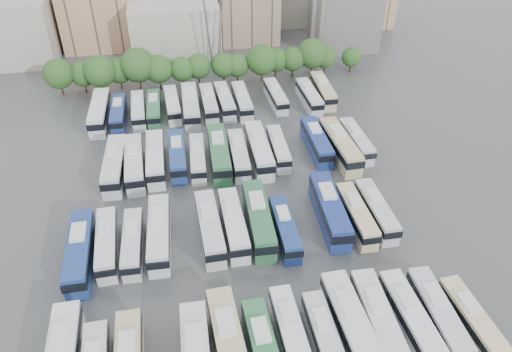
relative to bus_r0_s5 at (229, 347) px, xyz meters
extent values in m
plane|color=#424447|center=(4.81, 23.86, -2.05)|extent=(220.00, 220.00, 0.00)
cylinder|color=black|center=(-25.05, 65.88, -0.80)|extent=(0.36, 0.36, 2.50)
sphere|color=#234C1E|center=(-25.05, 65.88, 2.59)|extent=(6.00, 6.00, 6.00)
cylinder|color=black|center=(-20.58, 66.61, -0.99)|extent=(0.36, 0.36, 2.13)
sphere|color=#234C1E|center=(-20.58, 66.61, 1.91)|extent=(5.12, 5.12, 5.12)
cylinder|color=black|center=(-17.02, 65.11, -0.74)|extent=(0.36, 0.36, 2.63)
sphere|color=#234C1E|center=(-17.02, 65.11, 2.84)|extent=(6.32, 6.32, 6.32)
cylinder|color=black|center=(-13.46, 66.69, -0.96)|extent=(0.36, 0.36, 2.19)
sphere|color=#234C1E|center=(-13.46, 66.69, 2.01)|extent=(5.25, 5.25, 5.25)
cylinder|color=black|center=(-9.57, 65.68, -0.61)|extent=(0.36, 0.36, 2.89)
sphere|color=#234C1E|center=(-9.57, 65.68, 3.31)|extent=(6.94, 6.94, 6.94)
cylinder|color=black|center=(-5.55, 65.18, -0.86)|extent=(0.36, 0.36, 2.39)
sphere|color=#234C1E|center=(-5.55, 65.18, 2.39)|extent=(5.74, 5.74, 5.74)
cylinder|color=black|center=(-0.93, 65.45, -1.01)|extent=(0.36, 0.36, 2.10)
sphere|color=#234C1E|center=(-0.93, 65.45, 1.84)|extent=(5.03, 5.03, 5.03)
cylinder|color=black|center=(2.52, 66.04, -0.97)|extent=(0.36, 0.36, 2.17)
sphere|color=#234C1E|center=(2.52, 66.04, 1.98)|extent=(5.21, 5.21, 5.21)
cylinder|color=black|center=(7.72, 65.76, -0.99)|extent=(0.36, 0.36, 2.13)
sphere|color=#234C1E|center=(7.72, 65.76, 1.91)|extent=(5.12, 5.12, 5.12)
cylinder|color=black|center=(10.58, 65.59, -1.02)|extent=(0.36, 0.36, 2.06)
sphere|color=#234C1E|center=(10.58, 65.59, 1.77)|extent=(4.95, 4.95, 4.95)
cylinder|color=black|center=(15.64, 65.02, -0.73)|extent=(0.36, 0.36, 2.64)
sphere|color=#234C1E|center=(15.64, 65.02, 2.85)|extent=(6.34, 6.34, 6.34)
cylinder|color=black|center=(18.99, 66.67, -1.01)|extent=(0.36, 0.36, 2.10)
sphere|color=#234C1E|center=(18.99, 66.67, 1.84)|extent=(5.03, 5.03, 5.03)
cylinder|color=black|center=(22.61, 66.37, -1.00)|extent=(0.36, 0.36, 2.12)
sphere|color=#234C1E|center=(22.61, 66.37, 1.88)|extent=(5.08, 5.08, 5.08)
cylinder|color=black|center=(26.87, 66.45, -0.73)|extent=(0.36, 0.36, 2.65)
sphere|color=#234C1E|center=(26.87, 66.45, 2.87)|extent=(6.36, 6.36, 6.36)
cylinder|color=black|center=(29.84, 66.69, -1.04)|extent=(0.36, 0.36, 2.02)
sphere|color=#234C1E|center=(29.84, 66.69, 1.70)|extent=(4.85, 4.85, 4.85)
cylinder|color=black|center=(35.79, 66.61, -1.16)|extent=(0.36, 0.36, 1.78)
sphere|color=#234C1E|center=(35.79, 66.61, 1.25)|extent=(4.27, 4.27, 4.27)
cube|color=#9E998E|center=(-37.19, 85.86, 4.95)|extent=(18.00, 14.00, 14.00)
cube|color=tan|center=(-19.19, 91.86, 6.95)|extent=(16.00, 12.00, 18.00)
cube|color=#ADA89E|center=(-1.19, 83.86, 3.95)|extent=(20.00, 14.00, 12.00)
cube|color=gray|center=(16.81, 89.86, 5.95)|extent=(14.00, 12.00, 16.00)
cube|color=tan|center=(-33.19, 101.86, 5.95)|extent=(16.00, 14.00, 16.00)
cube|color=tan|center=(48.81, 95.86, 3.95)|extent=(14.00, 12.00, 12.00)
cube|color=gray|center=(-9.19, 97.86, 2.95)|extent=(12.00, 10.00, 10.00)
cube|color=silver|center=(-16.56, 2.62, 1.87)|extent=(1.89, 3.49, 0.48)
cube|color=silver|center=(-10.09, 0.97, 1.55)|extent=(1.72, 3.20, 0.44)
cube|color=silver|center=(-3.43, 0.22, 1.86)|extent=(1.92, 3.50, 0.48)
cube|color=#C6B988|center=(0.00, 0.01, -0.20)|extent=(3.41, 13.20, 3.71)
cube|color=black|center=(0.01, -0.15, 0.51)|extent=(3.55, 13.40, 1.09)
cube|color=silver|center=(-0.08, 1.64, 1.89)|extent=(2.02, 3.57, 0.48)
cube|color=black|center=(3.38, -1.25, 0.22)|extent=(2.95, 11.85, 0.97)
cube|color=silver|center=(3.33, 0.34, 1.45)|extent=(1.74, 3.14, 0.43)
cube|color=silver|center=(6.58, 0.48, -0.47)|extent=(2.50, 11.22, 3.17)
cube|color=black|center=(6.58, 0.34, 0.14)|extent=(2.61, 11.39, 0.93)
cube|color=silver|center=(6.56, 1.88, 1.32)|extent=(1.62, 3.00, 0.41)
cube|color=silver|center=(9.96, -0.67, -0.52)|extent=(2.32, 10.83, 3.07)
cube|color=black|center=(9.96, -0.81, 0.06)|extent=(2.43, 10.99, 0.90)
cube|color=silver|center=(9.96, 0.68, 1.21)|extent=(1.54, 2.89, 0.40)
cube|color=silver|center=(13.08, -0.08, -0.17)|extent=(3.21, 13.41, 3.78)
cube|color=black|center=(13.09, -0.25, 0.56)|extent=(3.35, 13.61, 1.11)
cube|color=silver|center=(13.03, 1.59, 1.97)|extent=(1.99, 3.61, 0.49)
cube|color=silver|center=(16.16, 0.26, -0.29)|extent=(3.13, 12.54, 3.53)
cube|color=black|center=(16.15, 0.11, 0.38)|extent=(3.26, 12.73, 1.04)
cube|color=silver|center=(16.22, 1.82, 1.70)|extent=(1.89, 3.39, 0.46)
cube|color=white|center=(19.80, 0.21, -0.40)|extent=(2.84, 11.74, 3.30)
cube|color=black|center=(19.81, 0.06, 0.23)|extent=(2.96, 11.91, 0.97)
cube|color=silver|center=(19.76, 1.66, 1.46)|extent=(1.75, 3.16, 0.43)
cube|color=silver|center=(22.96, 0.16, -0.42)|extent=(2.75, 11.59, 3.27)
cube|color=black|center=(22.96, 0.01, 0.20)|extent=(2.86, 11.77, 0.96)
cube|color=silver|center=(23.00, 1.60, 1.42)|extent=(1.71, 3.12, 0.42)
cube|color=beige|center=(26.30, -1.25, -0.53)|extent=(2.81, 10.87, 3.05)
cube|color=black|center=(26.31, -1.39, 0.05)|extent=(2.93, 11.03, 0.90)
cube|color=silver|center=(26.24, 0.09, 1.19)|extent=(1.66, 2.94, 0.39)
cube|color=navy|center=(-16.49, 16.89, -0.25)|extent=(2.93, 12.80, 3.62)
cube|color=black|center=(-16.49, 16.73, 0.44)|extent=(3.06, 13.00, 1.06)
cube|color=silver|center=(-16.52, 18.49, 1.79)|extent=(1.87, 3.43, 0.47)
cube|color=silver|center=(-13.34, 18.07, -0.46)|extent=(2.86, 11.34, 3.19)
cube|color=black|center=(-13.34, 17.93, 0.15)|extent=(2.98, 11.51, 0.94)
cube|color=silver|center=(-13.40, 19.47, 1.34)|extent=(1.72, 3.06, 0.41)
cube|color=silver|center=(-10.11, 17.69, -0.53)|extent=(2.53, 10.78, 3.04)
cube|color=black|center=(-10.12, 17.55, 0.05)|extent=(2.64, 10.94, 0.89)
cube|color=silver|center=(-10.08, 19.03, 1.18)|extent=(1.59, 2.90, 0.39)
cube|color=silver|center=(-6.71, 18.64, -0.30)|extent=(3.07, 12.50, 3.52)
cube|color=black|center=(-6.72, 18.48, 0.38)|extent=(3.21, 12.69, 1.03)
cube|color=silver|center=(-6.66, 20.19, 1.69)|extent=(1.87, 3.37, 0.46)
cube|color=silver|center=(-0.11, 18.61, -0.31)|extent=(2.96, 12.35, 3.48)
cube|color=black|center=(-0.10, 18.46, 0.35)|extent=(3.09, 12.54, 1.02)
cube|color=silver|center=(-0.15, 20.15, 1.65)|extent=(1.83, 3.32, 0.45)
cube|color=silver|center=(3.09, 18.80, -0.36)|extent=(2.70, 12.03, 3.40)
cube|color=black|center=(3.09, 18.65, 0.29)|extent=(2.83, 12.21, 1.00)
cube|color=silver|center=(3.07, 20.30, 1.56)|extent=(1.74, 3.22, 0.44)
cube|color=#2C663E|center=(6.54, 19.00, -0.19)|extent=(3.25, 13.28, 3.74)
cube|color=black|center=(6.54, 18.83, 0.53)|extent=(3.39, 13.49, 1.10)
cube|color=silver|center=(6.60, 20.64, 1.93)|extent=(1.99, 3.58, 0.48)
cube|color=navy|center=(9.68, 16.93, -0.53)|extent=(2.43, 10.77, 3.04)
cube|color=black|center=(9.68, 16.80, 0.05)|extent=(2.53, 10.94, 0.90)
cube|color=silver|center=(9.70, 18.27, 1.19)|extent=(1.56, 2.89, 0.39)
cube|color=navy|center=(16.47, 19.19, -0.17)|extent=(3.45, 13.41, 3.77)
cube|color=black|center=(16.46, 19.02, 0.55)|extent=(3.59, 13.62, 1.11)
cube|color=silver|center=(16.54, 20.85, 1.96)|extent=(2.05, 3.63, 0.49)
cube|color=beige|center=(19.87, 17.78, -0.46)|extent=(2.48, 11.28, 3.19)
cube|color=black|center=(19.87, 17.64, 0.15)|extent=(2.59, 11.45, 0.94)
cube|color=silver|center=(19.86, 19.19, 1.34)|extent=(1.62, 3.02, 0.41)
cube|color=silver|center=(22.92, 18.23, -0.47)|extent=(2.44, 11.18, 3.16)
cube|color=black|center=(22.92, 18.09, 0.13)|extent=(2.55, 11.34, 0.93)
cube|color=silver|center=(22.91, 19.63, 1.31)|extent=(1.60, 2.99, 0.41)
cube|color=silver|center=(-13.15, 35.52, -0.22)|extent=(3.31, 13.04, 3.67)
cube|color=black|center=(-13.16, 35.36, 0.48)|extent=(3.45, 13.24, 1.08)
cube|color=silver|center=(-13.08, 37.14, 1.85)|extent=(1.98, 3.53, 0.47)
cube|color=silver|center=(-10.17, 35.54, -0.26)|extent=(3.12, 12.72, 3.58)
cube|color=black|center=(-10.16, 35.38, 0.42)|extent=(3.25, 12.92, 1.05)
cube|color=silver|center=(-10.22, 37.11, 1.76)|extent=(1.91, 3.43, 0.46)
cube|color=silver|center=(-6.90, 36.39, -0.29)|extent=(2.72, 12.48, 3.53)
cube|color=black|center=(-6.91, 36.23, 0.39)|extent=(2.85, 12.67, 1.04)
cube|color=silver|center=(-6.90, 37.94, 1.71)|extent=(1.79, 3.34, 0.46)
cube|color=navy|center=(-3.44, 36.79, -0.41)|extent=(2.59, 11.62, 3.28)
cube|color=black|center=(-3.44, 36.64, 0.22)|extent=(2.71, 11.79, 0.97)
cube|color=silver|center=(-3.42, 38.24, 1.44)|extent=(1.68, 3.11, 0.42)
cube|color=silver|center=(-0.29, 35.69, -0.53)|extent=(2.77, 10.82, 3.04)
cube|color=black|center=(-0.30, 35.56, 0.05)|extent=(2.89, 10.99, 0.89)
cube|color=silver|center=(-0.23, 37.03, 1.18)|extent=(1.65, 2.93, 0.39)
cube|color=#2E6B41|center=(3.17, 35.90, -0.19)|extent=(3.19, 13.24, 3.73)
cube|color=black|center=(3.17, 35.74, 0.52)|extent=(3.33, 13.44, 1.10)
cube|color=silver|center=(3.22, 37.55, 1.92)|extent=(1.97, 3.56, 0.48)
cube|color=silver|center=(6.27, 35.26, -0.43)|extent=(2.78, 11.54, 3.25)
cube|color=black|center=(6.27, 35.12, 0.19)|extent=(2.90, 11.72, 0.96)
cube|color=silver|center=(6.31, 36.70, 1.41)|extent=(1.72, 3.11, 0.42)
cube|color=silver|center=(9.67, 35.79, -0.20)|extent=(2.91, 13.15, 3.72)
cube|color=black|center=(9.67, 35.63, 0.51)|extent=(3.05, 13.34, 1.09)
cube|color=silver|center=(9.69, 37.43, 1.90)|extent=(1.89, 3.52, 0.48)
cube|color=silver|center=(13.00, 36.26, -0.55)|extent=(2.60, 10.72, 3.02)
cube|color=black|center=(13.00, 36.13, 0.03)|extent=(2.71, 10.88, 0.89)
cube|color=silver|center=(13.05, 37.59, 1.16)|extent=(1.60, 2.89, 0.39)
cube|color=navy|center=(19.64, 36.87, -0.36)|extent=(2.61, 11.98, 3.39)
cube|color=black|center=(19.64, 36.72, 0.29)|extent=(2.73, 12.16, 1.00)
cube|color=silver|center=(19.65, 38.36, 1.55)|extent=(1.71, 3.20, 0.44)
cube|color=#C3B886|center=(22.97, 34.64, -0.17)|extent=(3.40, 13.42, 3.77)
cube|color=black|center=(22.97, 34.47, 0.55)|extent=(3.54, 13.63, 1.11)
cube|color=silver|center=(22.89, 36.30, 1.96)|extent=(2.04, 3.63, 0.49)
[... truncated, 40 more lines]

